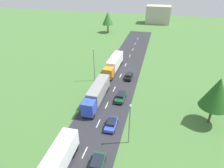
{
  "coord_description": "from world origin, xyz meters",
  "views": [
    {
      "loc": [
        9.6,
        -1.54,
        25.16
      ],
      "look_at": [
        -0.42,
        38.72,
        1.74
      ],
      "focal_mm": 32.06,
      "sensor_mm": 36.0,
      "label": 1
    }
  ],
  "objects": [
    {
      "name": "lane_marking_centre",
      "position": [
        0.0,
        22.18,
        0.07
      ],
      "size": [
        0.16,
        123.74,
        0.01
      ],
      "color": "white",
      "rests_on": "road"
    },
    {
      "name": "car_second",
      "position": [
        2.76,
        16.81,
        0.82
      ],
      "size": [
        2.04,
        4.52,
        1.44
      ],
      "color": "#19472D",
      "rests_on": "road"
    },
    {
      "name": "tree_birch",
      "position": [
        -15.03,
        89.57,
        6.42
      ],
      "size": [
        5.13,
        5.13,
        9.28
      ],
      "color": "#513823",
      "rests_on": "ground"
    },
    {
      "name": "lamppost_second",
      "position": [
        6.36,
        22.91,
        4.36
      ],
      "size": [
        0.36,
        0.36,
        7.77
      ],
      "color": "slate",
      "rests_on": "ground"
    },
    {
      "name": "tree_ash",
      "position": [
        20.31,
        31.73,
        6.62
      ],
      "size": [
        5.3,
        5.3,
        9.55
      ],
      "color": "#513823",
      "rests_on": "ground"
    },
    {
      "name": "distant_building",
      "position": [
        6.59,
        114.88,
        4.6
      ],
      "size": [
        12.85,
        8.23,
        9.2
      ],
      "primitive_type": "cube",
      "color": "#B2A899",
      "rests_on": "ground"
    },
    {
      "name": "car_fifth",
      "position": [
        2.5,
        45.7,
        0.79
      ],
      "size": [
        1.75,
        4.06,
        1.37
      ],
      "color": "black",
      "rests_on": "road"
    },
    {
      "name": "car_third",
      "position": [
        2.64,
        25.91,
        0.77
      ],
      "size": [
        1.89,
        3.99,
        1.33
      ],
      "color": "blue",
      "rests_on": "road"
    },
    {
      "name": "truck_third",
      "position": [
        -2.58,
        49.69,
        2.18
      ],
      "size": [
        2.77,
        13.2,
        3.75
      ],
      "color": "orange",
      "rests_on": "road"
    },
    {
      "name": "car_fourth",
      "position": [
        2.48,
        35.14,
        0.88
      ],
      "size": [
        1.92,
        4.43,
        1.58
      ],
      "color": "#19472D",
      "rests_on": "road"
    },
    {
      "name": "lamppost_third",
      "position": [
        -6.07,
        42.49,
        4.95
      ],
      "size": [
        0.36,
        0.36,
        8.94
      ],
      "color": "slate",
      "rests_on": "ground"
    },
    {
      "name": "truck_second",
      "position": [
        -2.44,
        33.36,
        2.17
      ],
      "size": [
        2.51,
        12.72,
        3.69
      ],
      "color": "blue",
      "rests_on": "road"
    },
    {
      "name": "road",
      "position": [
        0.0,
        24.5,
        0.03
      ],
      "size": [
        10.0,
        140.0,
        0.06
      ],
      "primitive_type": "cube",
      "color": "#2B2B30",
      "rests_on": "ground"
    }
  ]
}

